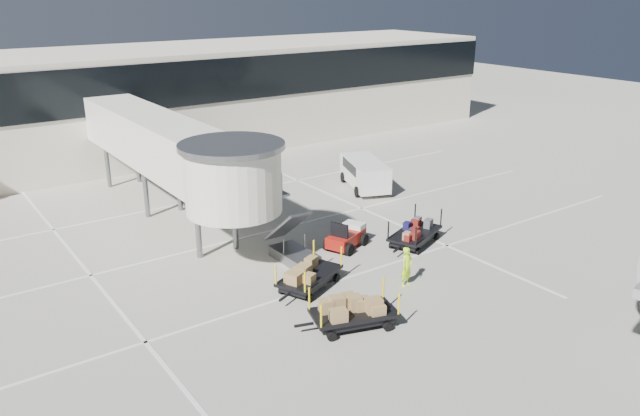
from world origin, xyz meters
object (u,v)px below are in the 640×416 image
(minivan, at_px, (364,171))
(ground_worker, at_px, (407,267))
(suitcase_cart, at_px, (415,234))
(box_cart_far, at_px, (308,276))
(baggage_tug, at_px, (347,237))
(box_cart_near, at_px, (354,311))

(minivan, bearing_deg, ground_worker, -99.98)
(suitcase_cart, bearing_deg, minivan, 44.67)
(box_cart_far, bearing_deg, baggage_tug, 8.23)
(suitcase_cart, height_order, box_cart_near, suitcase_cart)
(suitcase_cart, relative_size, minivan, 0.77)
(suitcase_cart, xyz_separation_m, box_cart_far, (-7.33, -0.98, 0.03))
(baggage_tug, xyz_separation_m, box_cart_far, (-4.16, -2.63, 0.03))
(box_cart_near, height_order, ground_worker, ground_worker)
(box_cart_near, bearing_deg, baggage_tug, 71.56)
(baggage_tug, distance_m, box_cart_near, 7.84)
(box_cart_far, relative_size, minivan, 0.75)
(suitcase_cart, relative_size, box_cart_far, 1.03)
(box_cart_far, relative_size, ground_worker, 2.19)
(ground_worker, bearing_deg, minivan, 47.35)
(box_cart_far, bearing_deg, box_cart_near, -119.96)
(suitcase_cart, distance_m, box_cart_far, 7.39)
(box_cart_near, xyz_separation_m, ground_worker, (4.11, 1.47, 0.26))
(box_cart_near, relative_size, minivan, 0.77)
(suitcase_cart, bearing_deg, ground_worker, -159.78)
(suitcase_cart, height_order, ground_worker, ground_worker)
(suitcase_cart, distance_m, minivan, 9.77)
(baggage_tug, xyz_separation_m, minivan, (7.03, 7.29, 0.56))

